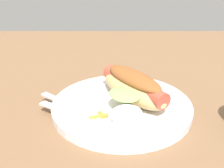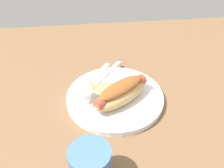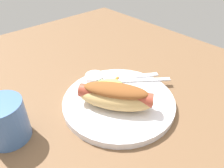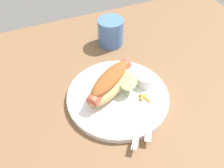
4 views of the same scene
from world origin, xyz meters
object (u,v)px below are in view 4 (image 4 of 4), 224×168
(knife, at_px, (149,115))
(carrot_garnish, at_px, (144,98))
(sauce_ramekin, at_px, (146,80))
(fork, at_px, (141,117))
(drinking_cup, at_px, (111,32))
(plate, at_px, (119,96))
(hot_dog, at_px, (111,82))

(knife, xyz_separation_m, carrot_garnish, (0.01, 0.05, 0.00))
(sauce_ramekin, xyz_separation_m, fork, (-0.06, -0.09, -0.01))
(sauce_ramekin, relative_size, drinking_cup, 0.53)
(plate, bearing_deg, hot_dog, 123.54)
(hot_dog, relative_size, fork, 1.26)
(hot_dog, height_order, carrot_garnish, hot_dog)
(plate, height_order, carrot_garnish, carrot_garnish)
(drinking_cup, bearing_deg, carrot_garnish, -94.42)
(plate, xyz_separation_m, carrot_garnish, (0.05, -0.04, 0.01))
(drinking_cup, bearing_deg, hot_dog, -112.74)
(plate, bearing_deg, knife, -66.23)
(plate, relative_size, sauce_ramekin, 5.68)
(hot_dog, bearing_deg, drinking_cup, -147.30)
(sauce_ramekin, bearing_deg, knife, -113.22)
(plate, distance_m, knife, 0.10)
(drinking_cup, bearing_deg, fork, -99.95)
(plate, relative_size, knife, 1.82)
(sauce_ramekin, bearing_deg, carrot_garnish, -122.03)
(plate, height_order, hot_dog, hot_dog)
(knife, height_order, drinking_cup, drinking_cup)
(hot_dog, relative_size, drinking_cup, 2.00)
(hot_dog, height_order, knife, hot_dog)
(fork, relative_size, knife, 0.96)
(fork, xyz_separation_m, knife, (0.02, -0.00, -0.00))
(plate, relative_size, hot_dog, 1.51)
(carrot_garnish, bearing_deg, hot_dog, 137.55)
(knife, bearing_deg, hot_dog, -121.98)
(plate, xyz_separation_m, drinking_cup, (0.07, 0.23, 0.04))
(plate, xyz_separation_m, hot_dog, (-0.01, 0.02, 0.04))
(knife, bearing_deg, drinking_cup, -153.81)
(knife, bearing_deg, plate, -124.05)
(plate, distance_m, sauce_ramekin, 0.08)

